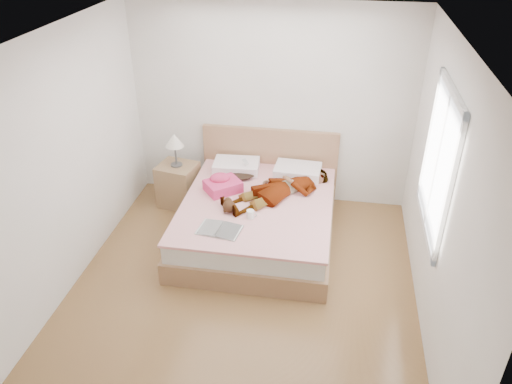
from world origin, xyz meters
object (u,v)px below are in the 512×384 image
Objects in this scene: bed at (259,214)px; magazine at (219,230)px; coffee_mug at (251,214)px; nightstand at (178,182)px; woman at (280,186)px; phone at (245,162)px; towel at (222,184)px; plush_toy at (229,205)px.

bed is 4.23× the size of magazine.
nightstand is at bearing 140.58° from coffee_mug.
nightstand is (-1.41, 0.36, -0.27)m from woman.
phone reaches higher than woman.
woman is 15.07× the size of phone.
woman is at bearing 3.40° from towel.
nightstand reaches higher than plush_toy.
bed reaches higher than woman.
coffee_mug is at bearing -119.16° from phone.
magazine is 0.41m from plush_toy.
bed is at bearing 87.63° from coffee_mug.
towel is at bearing 129.62° from coffee_mug.
phone is 0.77× the size of coffee_mug.
nightstand is at bearing 139.42° from phone.
nightstand reaches higher than woman.
towel is at bearing 100.81° from magazine.
coffee_mug is at bearing -92.37° from bed.
woman is at bearing 41.95° from plush_toy.
phone is 1.02m from coffee_mug.
phone is 0.19× the size of towel.
nightstand is (-0.86, 1.24, -0.18)m from magazine.
bed is 8.33× the size of plush_toy.
plush_toy is (0.18, -0.43, -0.02)m from towel.
nightstand reaches higher than bed.
bed is at bearing -107.57° from phone.
woman is 1.48m from nightstand.
bed is at bearing -101.59° from woman.
plush_toy is at bearing -43.60° from nightstand.
phone is 0.74m from bed.
nightstand is at bearing 136.40° from plush_toy.
coffee_mug is at bearing -50.38° from towel.
bed is 0.83m from magazine.
coffee_mug is (-0.02, -0.43, 0.28)m from bed.
towel is (-0.20, -0.44, -0.10)m from phone.
bed is (0.26, -0.55, -0.42)m from phone.
plush_toy reaches higher than magazine.
plush_toy is (-0.53, -0.47, -0.03)m from woman.
woman reaches higher than plush_toy.
coffee_mug is at bearing 45.91° from magazine.
woman is 5.89× the size of plush_toy.
magazine is at bearing -79.19° from towel.
woman is 0.71× the size of bed.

